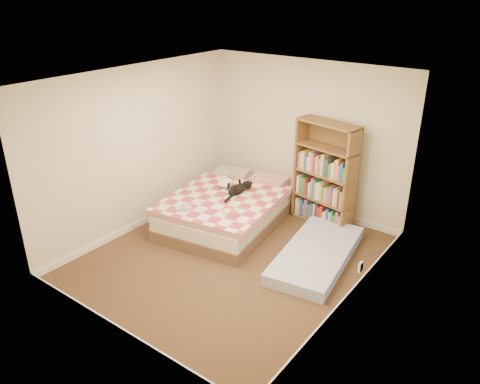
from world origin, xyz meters
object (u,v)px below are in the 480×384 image
Objects in this scene: bookshelf at (325,188)px; white_dog at (225,183)px; bed at (229,208)px; floor_mattress at (317,254)px; black_cat at (239,188)px.

bookshelf is 1.59m from white_dog.
bed is 1.26× the size of floor_mattress.
bookshelf reaches higher than white_dog.
bookshelf is at bearing 19.46° from white_dog.
white_dog is at bearing -141.49° from bookshelf.
black_cat is (-1.55, 0.26, 0.50)m from floor_mattress.
white_dog is (-0.20, 0.17, 0.32)m from bed.
floor_mattress is at bearing -13.83° from bed.
bookshelf is 5.29× the size of white_dog.
bed is 0.42m from white_dog.
bed is 1.54m from bookshelf.
bookshelf is at bearing 105.00° from floor_mattress.
bookshelf is at bearing 47.63° from black_cat.
white_dog reaches higher than bed.
white_dog is at bearing 161.77° from floor_mattress.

